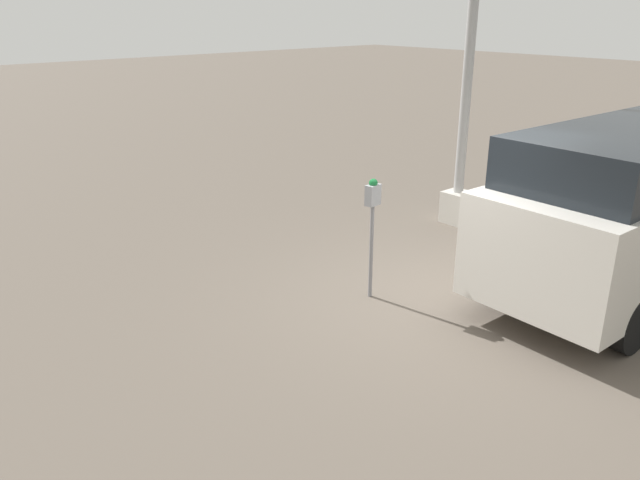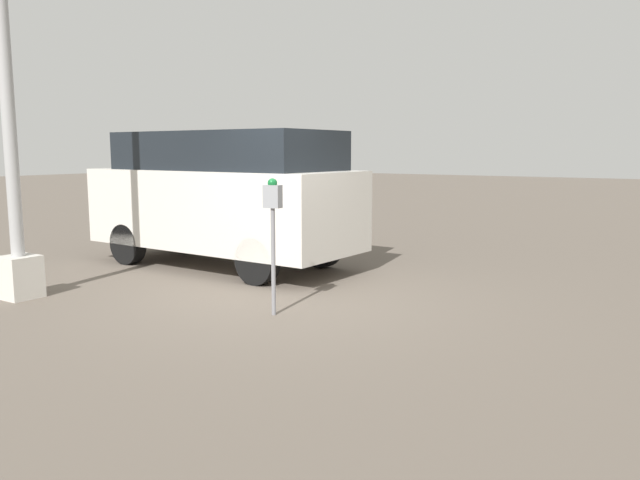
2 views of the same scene
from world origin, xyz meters
The scene contains 4 objects.
ground_plane centered at (0.00, 0.00, 0.00)m, with size 80.00×80.00×0.00m, color #60564C.
parking_meter_near centered at (-0.32, 0.69, 1.17)m, with size 0.21×0.13×1.59m.
lamp_post centered at (2.95, 1.81, 1.95)m, with size 0.44×0.44×5.80m.
parked_van centered at (2.25, -1.35, 1.18)m, with size 4.64×1.98×2.19m.
Camera 2 is at (-4.62, 6.31, 1.90)m, focal length 35.00 mm.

